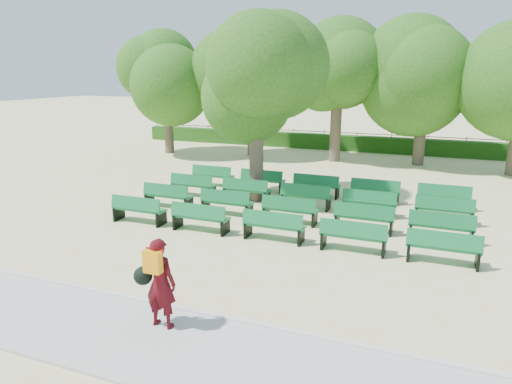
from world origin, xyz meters
TOP-DOWN VIEW (x-y plane):
  - ground at (0.00, 0.00)m, footprint 120.00×120.00m
  - paving at (0.00, -7.40)m, footprint 30.00×2.20m
  - curb at (0.00, -6.25)m, footprint 30.00×0.12m
  - hedge at (0.00, 14.00)m, footprint 26.00×0.70m
  - fence at (0.00, 14.40)m, footprint 26.00×0.10m
  - tree_line at (0.00, 10.00)m, footprint 21.80×6.80m
  - bench_array at (1.35, 0.64)m, footprint 1.75×0.60m
  - tree_among at (-0.58, 1.80)m, footprint 4.16×4.16m
  - person at (0.93, -6.92)m, footprint 0.80×0.48m

SIDE VIEW (x-z plane):
  - ground at x=0.00m, z-range 0.00..0.00m
  - fence at x=0.00m, z-range -0.51..0.51m
  - tree_line at x=0.00m, z-range -3.52..3.52m
  - paving at x=0.00m, z-range 0.00..0.06m
  - curb at x=0.00m, z-range 0.00..0.10m
  - bench_array at x=1.35m, z-range -0.46..0.63m
  - hedge at x=0.00m, z-range 0.00..0.90m
  - person at x=0.93m, z-range 0.09..1.79m
  - tree_among at x=-0.58m, z-range 1.08..7.05m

